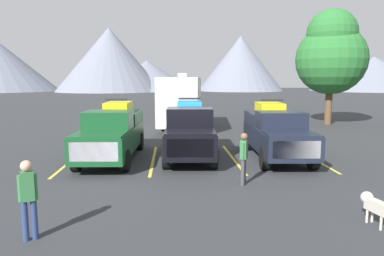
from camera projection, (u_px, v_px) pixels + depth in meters
name	position (u px, v px, depth m)	size (l,w,h in m)	color
ground_plane	(194.00, 161.00, 14.55)	(240.00, 240.00, 0.00)	#2D3033
pickup_truck_a	(113.00, 132.00, 14.94)	(2.31, 5.98, 2.52)	#144723
pickup_truck_b	(190.00, 130.00, 15.07)	(2.30, 5.31, 2.56)	black
pickup_truck_c	(276.00, 131.00, 15.05)	(2.33, 5.53, 2.50)	black
lot_stripe_a	(71.00, 161.00, 14.61)	(0.12, 5.50, 0.01)	gold
lot_stripe_b	(153.00, 159.00, 14.82)	(0.12, 5.50, 0.01)	gold
lot_stripe_c	(233.00, 158.00, 15.03)	(0.12, 5.50, 0.01)	gold
lot_stripe_d	(310.00, 157.00, 15.24)	(0.12, 5.50, 0.01)	gold
camper_trailer_a	(181.00, 100.00, 23.43)	(3.24, 8.67, 3.79)	silver
person_a	(28.00, 195.00, 7.28)	(0.36, 0.28, 1.73)	navy
person_b	(244.00, 155.00, 11.15)	(0.29, 0.34, 1.70)	#3F3F42
dog	(373.00, 204.00, 8.18)	(0.38, 0.89, 0.72)	beige
tree_a	(331.00, 53.00, 25.59)	(5.14, 5.14, 8.42)	brown
mountain_ridge	(152.00, 66.00, 98.46)	(143.61, 38.68, 17.25)	slate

